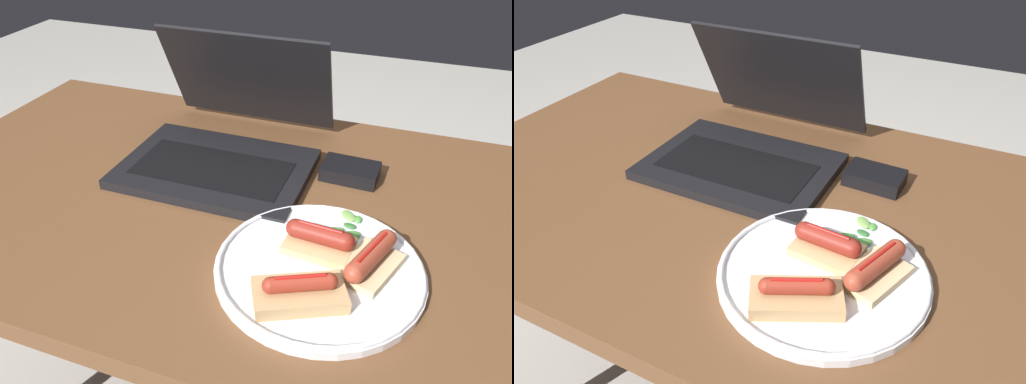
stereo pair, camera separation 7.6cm
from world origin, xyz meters
TOP-DOWN VIEW (x-y plane):
  - desk at (0.00, 0.00)m, footprint 1.19×0.72m
  - laptop at (-0.04, 0.11)m, footprint 0.34×0.35m
  - plate at (0.20, -0.14)m, footprint 0.29×0.29m
  - sausage_toast_left at (0.27, -0.12)m, footprint 0.09×0.11m
  - sausage_toast_middle at (0.19, -0.21)m, footprint 0.13×0.11m
  - sausage_toast_right at (0.19, -0.10)m, footprint 0.10×0.08m
  - salad_pile at (0.22, -0.05)m, footprint 0.06×0.09m
  - external_drive at (0.19, 0.13)m, footprint 0.10×0.07m

SIDE VIEW (x-z plane):
  - desk at x=0.00m, z-range 0.29..1.01m
  - plate at x=0.20m, z-range 0.72..0.73m
  - external_drive at x=0.19m, z-range 0.72..0.74m
  - salad_pile at x=0.22m, z-range 0.73..0.74m
  - sausage_toast_middle at x=0.19m, z-range 0.72..0.77m
  - sausage_toast_right at x=0.19m, z-range 0.72..0.77m
  - sausage_toast_left at x=0.27m, z-range 0.73..0.77m
  - laptop at x=-0.04m, z-range 0.65..0.87m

